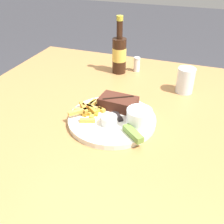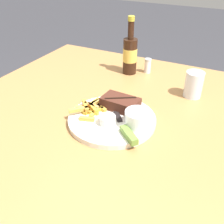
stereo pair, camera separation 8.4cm
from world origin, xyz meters
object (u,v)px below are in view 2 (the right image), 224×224
object	(u,v)px
dipping_sauce_cup	(108,120)
drinking_glass	(194,84)
steak_portion	(120,103)
dinner_plate	(112,119)
knife_utensil	(115,111)
coleslaw_cup	(138,118)
fork_utensil	(89,117)
pickle_spear	(129,135)
salt_shaker	(148,66)
beer_bottle	(130,54)

from	to	relation	value
dipping_sauce_cup	drinking_glass	size ratio (longest dim) A/B	0.51
steak_portion	drinking_glass	bearing A→B (deg)	49.24
steak_portion	drinking_glass	xyz separation A→B (m)	(0.20, 0.23, 0.01)
dinner_plate	knife_utensil	size ratio (longest dim) A/B	2.09
steak_portion	coleslaw_cup	bearing A→B (deg)	-38.41
fork_utensil	drinking_glass	bearing A→B (deg)	23.81
pickle_spear	fork_utensil	world-z (taller)	pickle_spear
steak_portion	pickle_spear	xyz separation A→B (m)	(0.09, -0.14, -0.01)
drinking_glass	salt_shaker	distance (m)	0.26
coleslaw_cup	knife_utensil	bearing A→B (deg)	154.55
beer_bottle	salt_shaker	bearing A→B (deg)	28.45
beer_bottle	salt_shaker	world-z (taller)	beer_bottle
pickle_spear	drinking_glass	bearing A→B (deg)	74.16
beer_bottle	coleslaw_cup	bearing A→B (deg)	-63.44
dinner_plate	steak_portion	size ratio (longest dim) A/B	2.21
dipping_sauce_cup	dinner_plate	bearing A→B (deg)	97.09
dipping_sauce_cup	fork_utensil	bearing A→B (deg)	175.14
knife_utensil	pickle_spear	bearing A→B (deg)	-178.46
dinner_plate	salt_shaker	size ratio (longest dim) A/B	4.38
knife_utensil	salt_shaker	bearing A→B (deg)	-36.68
dipping_sauce_cup	beer_bottle	distance (m)	0.44
fork_utensil	knife_utensil	distance (m)	0.09
steak_portion	dipping_sauce_cup	xyz separation A→B (m)	(0.01, -0.10, -0.00)
steak_portion	drinking_glass	world-z (taller)	drinking_glass
pickle_spear	salt_shaker	distance (m)	0.51
beer_bottle	salt_shaker	distance (m)	0.10
dinner_plate	dipping_sauce_cup	world-z (taller)	dipping_sauce_cup
dinner_plate	steak_portion	distance (m)	0.07
fork_utensil	beer_bottle	xyz separation A→B (m)	(-0.04, 0.42, 0.07)
knife_utensil	drinking_glass	distance (m)	0.33
fork_utensil	dinner_plate	bearing A→B (deg)	-0.00
knife_utensil	salt_shaker	size ratio (longest dim) A/B	2.10
steak_portion	knife_utensil	world-z (taller)	steak_portion
steak_portion	coleslaw_cup	world-z (taller)	coleslaw_cup
dinner_plate	coleslaw_cup	world-z (taller)	coleslaw_cup
dinner_plate	beer_bottle	xyz separation A→B (m)	(-0.10, 0.38, 0.08)
dipping_sauce_cup	salt_shaker	xyz separation A→B (m)	(-0.04, 0.46, -0.00)
drinking_glass	fork_utensil	bearing A→B (deg)	-128.72
pickle_spear	fork_utensil	distance (m)	0.16
dinner_plate	knife_utensil	bearing A→B (deg)	101.23
knife_utensil	dinner_plate	bearing A→B (deg)	150.68
salt_shaker	coleslaw_cup	bearing A→B (deg)	-73.82
fork_utensil	dipping_sauce_cup	bearing A→B (deg)	-32.34
drinking_glass	beer_bottle	bearing A→B (deg)	163.12
beer_bottle	dipping_sauce_cup	bearing A→B (deg)	-75.47
steak_portion	beer_bottle	distance (m)	0.34
drinking_glass	dinner_plate	bearing A→B (deg)	-123.80
knife_utensil	fork_utensil	bearing A→B (deg)	99.25
fork_utensil	beer_bottle	distance (m)	0.42
coleslaw_cup	drinking_glass	distance (m)	0.32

